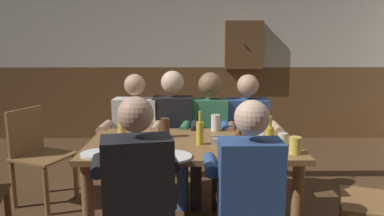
{
  "coord_description": "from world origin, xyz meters",
  "views": [
    {
      "loc": [
        -0.03,
        -2.61,
        1.49
      ],
      "look_at": [
        0.0,
        0.32,
        0.96
      ],
      "focal_mm": 34.66,
      "sensor_mm": 36.0,
      "label": 1
    }
  ],
  "objects": [
    {
      "name": "back_wall_upper",
      "position": [
        0.0,
        3.05,
        1.81
      ],
      "size": [
        6.28,
        0.12,
        1.42
      ],
      "primitive_type": "cube",
      "color": "beige"
    },
    {
      "name": "back_wall_wainscot",
      "position": [
        0.0,
        3.05,
        0.55
      ],
      "size": [
        6.28,
        0.12,
        1.1
      ],
      "primitive_type": "cube",
      "color": "brown",
      "rests_on": "ground_plane"
    },
    {
      "name": "dining_table",
      "position": [
        0.0,
        0.08,
        0.63
      ],
      "size": [
        1.56,
        0.89,
        0.74
      ],
      "color": "brown",
      "rests_on": "ground_plane"
    },
    {
      "name": "person_0",
      "position": [
        -0.53,
        0.76,
        0.66
      ],
      "size": [
        0.56,
        0.52,
        1.19
      ],
      "rotation": [
        0.0,
        0.0,
        3.09
      ],
      "color": "silver",
      "rests_on": "ground_plane"
    },
    {
      "name": "person_1",
      "position": [
        -0.18,
        0.76,
        0.67
      ],
      "size": [
        0.51,
        0.51,
        1.22
      ],
      "rotation": [
        0.0,
        0.0,
        3.12
      ],
      "color": "black",
      "rests_on": "ground_plane"
    },
    {
      "name": "person_2",
      "position": [
        0.17,
        0.75,
        0.67
      ],
      "size": [
        0.52,
        0.55,
        1.2
      ],
      "rotation": [
        0.0,
        0.0,
        3.01
      ],
      "color": "#33724C",
      "rests_on": "ground_plane"
    },
    {
      "name": "person_3",
      "position": [
        0.53,
        0.75,
        0.65
      ],
      "size": [
        0.53,
        0.54,
        1.18
      ],
      "rotation": [
        0.0,
        0.0,
        3.13
      ],
      "color": "#2D4C84",
      "rests_on": "ground_plane"
    },
    {
      "name": "person_4",
      "position": [
        -0.33,
        -0.59,
        0.66
      ],
      "size": [
        0.57,
        0.59,
        1.2
      ],
      "rotation": [
        0.0,
        0.0,
        0.2
      ],
      "color": "black",
      "rests_on": "ground_plane"
    },
    {
      "name": "person_5",
      "position": [
        0.31,
        -0.58,
        0.64
      ],
      "size": [
        0.49,
        0.51,
        1.18
      ],
      "rotation": [
        0.0,
        0.0,
        0.01
      ],
      "color": "#2D4C84",
      "rests_on": "ground_plane"
    },
    {
      "name": "chair_empty_near_right",
      "position": [
        -1.43,
        0.68,
        0.48
      ],
      "size": [
        0.58,
        0.58,
        0.88
      ],
      "rotation": [
        0.0,
        0.0,
        -1.97
      ],
      "color": "brown",
      "rests_on": "ground_plane"
    },
    {
      "name": "table_candle",
      "position": [
        -0.44,
        0.13,
        0.78
      ],
      "size": [
        0.04,
        0.04,
        0.08
      ],
      "primitive_type": "cylinder",
      "color": "#F9E08C",
      "rests_on": "dining_table"
    },
    {
      "name": "condiment_caddy",
      "position": [
        0.21,
        0.04,
        0.76
      ],
      "size": [
        0.14,
        0.1,
        0.05
      ],
      "primitive_type": "cube",
      "color": "#B2B7BC",
      "rests_on": "dining_table"
    },
    {
      "name": "plate_0",
      "position": [
        -0.14,
        -0.29,
        0.75
      ],
      "size": [
        0.26,
        0.26,
        0.01
      ],
      "primitive_type": "cylinder",
      "color": "white",
      "rests_on": "dining_table"
    },
    {
      "name": "plate_1",
      "position": [
        -0.64,
        -0.23,
        0.75
      ],
      "size": [
        0.22,
        0.22,
        0.01
      ],
      "primitive_type": "cylinder",
      "color": "white",
      "rests_on": "dining_table"
    },
    {
      "name": "bottle_0",
      "position": [
        0.55,
        -0.06,
        0.82
      ],
      "size": [
        0.06,
        0.06,
        0.23
      ],
      "color": "gold",
      "rests_on": "dining_table"
    },
    {
      "name": "bottle_1",
      "position": [
        0.31,
        -0.26,
        0.82
      ],
      "size": [
        0.06,
        0.06,
        0.2
      ],
      "color": "#593314",
      "rests_on": "dining_table"
    },
    {
      "name": "bottle_2",
      "position": [
        0.05,
        0.02,
        0.83
      ],
      "size": [
        0.05,
        0.05,
        0.25
      ],
      "color": "gold",
      "rests_on": "dining_table"
    },
    {
      "name": "pint_glass_0",
      "position": [
        0.39,
        -0.01,
        0.82
      ],
      "size": [
        0.07,
        0.07,
        0.16
      ],
      "primitive_type": "cylinder",
      "color": "#4C2D19",
      "rests_on": "dining_table"
    },
    {
      "name": "pint_glass_1",
      "position": [
        -0.21,
        0.23,
        0.82
      ],
      "size": [
        0.07,
        0.07,
        0.15
      ],
      "primitive_type": "cylinder",
      "color": "#4C2D19",
      "rests_on": "dining_table"
    },
    {
      "name": "pint_glass_2",
      "position": [
        -0.57,
        0.33,
        0.8
      ],
      "size": [
        0.07,
        0.07,
        0.13
      ],
      "primitive_type": "cylinder",
      "color": "#E5C64C",
      "rests_on": "dining_table"
    },
    {
      "name": "pint_glass_3",
      "position": [
        0.69,
        -0.22,
        0.8
      ],
      "size": [
        0.08,
        0.08,
        0.12
      ],
      "primitive_type": "cylinder",
      "color": "#E5C64C",
      "rests_on": "dining_table"
    },
    {
      "name": "pint_glass_4",
      "position": [
        0.62,
        -0.13,
        0.8
      ],
      "size": [
        0.07,
        0.07,
        0.12
      ],
      "primitive_type": "cylinder",
      "color": "white",
      "rests_on": "dining_table"
    },
    {
      "name": "pint_glass_5",
      "position": [
        0.2,
        0.45,
        0.81
      ],
      "size": [
        0.08,
        0.08,
        0.14
      ],
      "primitive_type": "cylinder",
      "color": "white",
      "rests_on": "dining_table"
    },
    {
      "name": "pint_glass_6",
      "position": [
        0.54,
        0.09,
        0.8
      ],
      "size": [
        0.08,
        0.08,
        0.13
      ],
      "primitive_type": "cylinder",
      "color": "white",
      "rests_on": "dining_table"
    },
    {
      "name": "wall_dart_cabinet",
      "position": [
        0.79,
        2.92,
        1.43
      ],
      "size": [
        0.56,
        0.15,
        0.7
      ],
      "color": "brown"
    }
  ]
}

